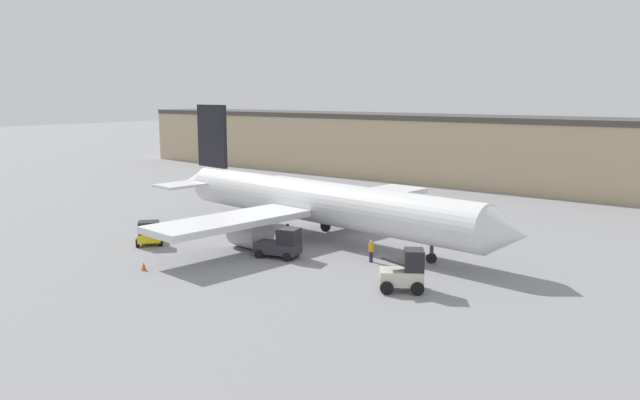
# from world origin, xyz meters

# --- Properties ---
(ground_plane) EXTENTS (400.00, 400.00, 0.00)m
(ground_plane) POSITION_xyz_m (0.00, 0.00, 0.00)
(ground_plane) COLOR gray
(terminal_building) EXTENTS (99.88, 10.89, 9.01)m
(terminal_building) POSITION_xyz_m (-12.66, 37.65, 4.51)
(terminal_building) COLOR tan
(terminal_building) RESTS_ON ground_plane
(airplane) EXTENTS (37.24, 29.44, 10.81)m
(airplane) POSITION_xyz_m (-0.97, 0.10, 2.96)
(airplane) COLOR silver
(airplane) RESTS_ON ground_plane
(ground_crew_worker) EXTENTS (0.35, 0.35, 1.60)m
(ground_crew_worker) POSITION_xyz_m (7.40, -3.55, 0.86)
(ground_crew_worker) COLOR #1E2338
(ground_crew_worker) RESTS_ON ground_plane
(baggage_tug) EXTENTS (3.43, 3.33, 1.97)m
(baggage_tug) POSITION_xyz_m (-9.45, -9.95, 0.91)
(baggage_tug) COLOR yellow
(baggage_tug) RESTS_ON ground_plane
(belt_loader_truck) EXTENTS (3.21, 2.99, 2.60)m
(belt_loader_truck) POSITION_xyz_m (12.65, -7.80, 1.18)
(belt_loader_truck) COLOR beige
(belt_loader_truck) RESTS_ON ground_plane
(pushback_tug) EXTENTS (3.55, 2.52, 2.23)m
(pushback_tug) POSITION_xyz_m (1.56, -6.58, 1.01)
(pushback_tug) COLOR #2D2D33
(pushback_tug) RESTS_ON ground_plane
(safety_cone_near) EXTENTS (0.36, 0.36, 0.55)m
(safety_cone_near) POSITION_xyz_m (-3.60, -14.85, 0.28)
(safety_cone_near) COLOR #EF590F
(safety_cone_near) RESTS_ON ground_plane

